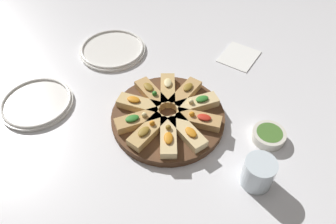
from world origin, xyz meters
TOP-DOWN VIEW (x-y plane):
  - ground_plane at (0.00, 0.00)m, footprint 3.00×3.00m
  - serving_board at (0.00, 0.00)m, footprint 0.30×0.30m
  - focaccia_slice_0 at (0.00, -0.08)m, footprint 0.05×0.12m
  - focaccia_slice_1 at (0.05, -0.06)m, footprint 0.11×0.12m
  - focaccia_slice_2 at (0.08, -0.02)m, footprint 0.12×0.07m
  - focaccia_slice_3 at (0.08, 0.03)m, footprint 0.12×0.08m
  - focaccia_slice_4 at (0.05, 0.07)m, footprint 0.10×0.12m
  - focaccia_slice_5 at (0.00, 0.08)m, footprint 0.04×0.12m
  - focaccia_slice_6 at (-0.05, 0.06)m, footprint 0.11×0.12m
  - focaccia_slice_7 at (-0.08, 0.03)m, footprint 0.12×0.08m
  - focaccia_slice_8 at (-0.08, -0.03)m, footprint 0.12×0.08m
  - focaccia_slice_9 at (-0.05, -0.07)m, footprint 0.10×0.12m
  - plate_left at (-0.07, 0.37)m, footprint 0.20×0.20m
  - plate_right at (0.23, 0.27)m, footprint 0.22×0.22m
  - water_glass at (-0.11, -0.25)m, footprint 0.07×0.07m
  - napkin_stack at (0.33, -0.13)m, footprint 0.15×0.13m
  - dipping_bowl at (0.02, -0.26)m, footprint 0.08×0.08m

SIDE VIEW (x-z plane):
  - ground_plane at x=0.00m, z-range 0.00..0.00m
  - napkin_stack at x=0.33m, z-range 0.00..0.01m
  - plate_right at x=0.23m, z-range 0.00..0.02m
  - plate_left at x=-0.07m, z-range 0.00..0.02m
  - serving_board at x=0.00m, z-range 0.00..0.02m
  - dipping_bowl at x=0.02m, z-range 0.00..0.03m
  - focaccia_slice_2 at x=0.08m, z-range 0.02..0.05m
  - focaccia_slice_3 at x=0.08m, z-range 0.02..0.05m
  - focaccia_slice_5 at x=0.00m, z-range 0.02..0.05m
  - focaccia_slice_9 at x=-0.05m, z-range 0.02..0.05m
  - focaccia_slice_0 at x=0.00m, z-range 0.02..0.05m
  - focaccia_slice_1 at x=0.05m, z-range 0.02..0.05m
  - focaccia_slice_4 at x=0.05m, z-range 0.02..0.05m
  - focaccia_slice_6 at x=-0.05m, z-range 0.02..0.05m
  - focaccia_slice_7 at x=-0.08m, z-range 0.02..0.05m
  - focaccia_slice_8 at x=-0.08m, z-range 0.02..0.05m
  - water_glass at x=-0.11m, z-range 0.00..0.08m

